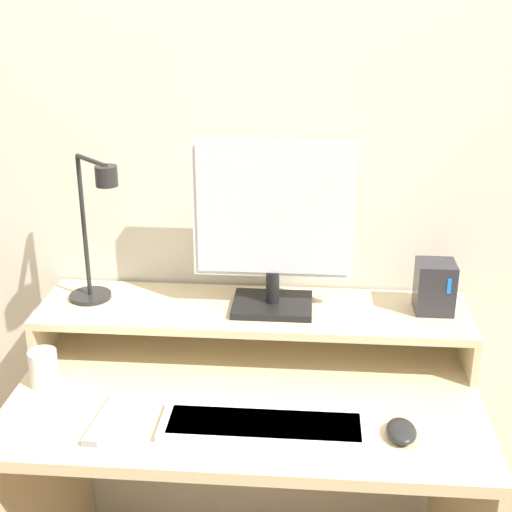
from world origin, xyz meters
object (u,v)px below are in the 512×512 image
(mug, at_px, (44,368))
(remote_control, at_px, (105,419))
(monitor, at_px, (273,224))
(keyboard, at_px, (264,426))
(desk_lamp, at_px, (95,235))
(router_dock, at_px, (435,287))
(mouse, at_px, (401,431))

(mug, bearing_deg, remote_control, -36.83)
(monitor, relative_size, keyboard, 0.96)
(desk_lamp, bearing_deg, mug, -116.58)
(monitor, distance_m, desk_lamp, 0.46)
(router_dock, relative_size, remote_control, 0.69)
(remote_control, relative_size, mug, 2.10)
(monitor, xyz_separation_m, mouse, (0.31, -0.37, -0.36))
(remote_control, xyz_separation_m, mug, (-0.20, 0.15, 0.04))
(monitor, relative_size, desk_lamp, 1.12)
(monitor, xyz_separation_m, remote_control, (-0.37, -0.36, -0.36))
(mouse, bearing_deg, mug, 170.25)
(remote_control, bearing_deg, monitor, 44.79)
(remote_control, height_order, mug, mug)
(router_dock, distance_m, mouse, 0.44)
(mouse, relative_size, remote_control, 0.49)
(monitor, height_order, mouse, monitor)
(router_dock, bearing_deg, remote_control, -154.33)
(router_dock, xyz_separation_m, keyboard, (-0.42, -0.38, -0.19))
(monitor, height_order, remote_control, monitor)
(mouse, bearing_deg, desk_lamp, 155.88)
(desk_lamp, xyz_separation_m, router_dock, (0.89, 0.04, -0.13))
(keyboard, bearing_deg, remote_control, 179.82)
(mouse, relative_size, mug, 1.03)
(mouse, bearing_deg, remote_control, 179.69)
(desk_lamp, distance_m, remote_control, 0.48)
(desk_lamp, distance_m, keyboard, 0.66)
(keyboard, bearing_deg, monitor, 90.60)
(monitor, height_order, desk_lamp, monitor)
(monitor, distance_m, mug, 0.68)
(desk_lamp, relative_size, mug, 4.29)
(monitor, relative_size, router_dock, 3.31)
(keyboard, distance_m, mug, 0.58)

